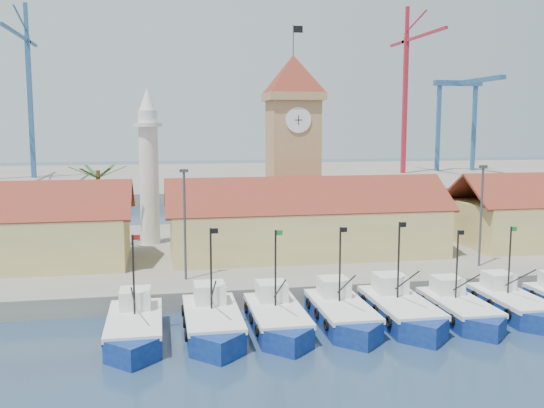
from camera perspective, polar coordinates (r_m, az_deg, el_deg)
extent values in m
plane|color=#1B2E49|center=(41.67, 9.83, -12.35)|extent=(400.00, 400.00, 0.00)
cube|color=gray|center=(63.65, 2.31, -4.57)|extent=(140.00, 32.00, 1.50)
cube|color=gray|center=(147.91, -5.11, 2.43)|extent=(240.00, 80.00, 2.00)
cube|color=navy|center=(41.76, -12.78, -11.66)|extent=(3.46, 7.84, 1.78)
cube|color=navy|center=(38.08, -13.00, -13.59)|extent=(3.46, 3.46, 1.78)
cube|color=silver|center=(41.48, -12.81, -10.50)|extent=(3.53, 8.05, 0.35)
cube|color=silver|center=(43.12, -12.75, -8.70)|extent=(2.08, 2.18, 1.39)
cylinder|color=black|center=(41.20, -12.90, -6.62)|extent=(0.14, 0.14, 5.54)
cube|color=#A5140F|center=(40.64, -12.66, -3.09)|extent=(0.49, 0.02, 0.35)
cube|color=navy|center=(41.96, -5.63, -11.39)|extent=(3.59, 8.12, 1.84)
cube|color=navy|center=(38.16, -5.09, -13.35)|extent=(3.59, 3.59, 1.84)
cube|color=silver|center=(41.67, -5.65, -10.19)|extent=(3.66, 8.34, 0.36)
cube|color=silver|center=(43.37, -5.89, -8.35)|extent=(2.15, 2.25, 1.43)
cylinder|color=black|center=(41.39, -5.76, -6.19)|extent=(0.14, 0.14, 5.74)
cube|color=black|center=(40.86, -5.45, -2.54)|extent=(0.51, 0.02, 0.36)
cube|color=navy|center=(42.57, 0.45, -11.10)|extent=(3.45, 7.80, 1.77)
cube|color=navy|center=(38.97, 1.57, -12.89)|extent=(3.45, 3.45, 1.77)
cube|color=silver|center=(42.30, 0.46, -9.96)|extent=(3.52, 8.02, 0.34)
cube|color=silver|center=(43.91, -0.03, -8.23)|extent=(2.07, 2.17, 1.38)
cylinder|color=black|center=(42.02, 0.33, -6.17)|extent=(0.14, 0.14, 5.51)
cube|color=#197226|center=(41.54, 0.67, -2.73)|extent=(0.49, 0.02, 0.34)
cube|color=navy|center=(43.88, 6.53, -10.57)|extent=(3.46, 7.82, 1.78)
cube|color=navy|center=(40.37, 8.19, -12.24)|extent=(3.46, 3.46, 1.78)
cube|color=silver|center=(43.61, 6.54, -9.46)|extent=(3.53, 8.04, 0.35)
cube|color=silver|center=(45.19, 5.83, -7.80)|extent=(2.07, 2.17, 1.38)
cylinder|color=black|center=(43.35, 6.41, -5.78)|extent=(0.14, 0.14, 5.53)
cube|color=black|center=(42.90, 6.77, -2.42)|extent=(0.49, 0.02, 0.35)
cube|color=navy|center=(45.16, 11.94, -10.14)|extent=(3.59, 8.11, 1.84)
cube|color=navy|center=(41.64, 14.11, -11.74)|extent=(3.58, 3.58, 1.84)
cube|color=silver|center=(44.89, 11.97, -9.01)|extent=(3.66, 8.34, 0.36)
cube|color=silver|center=(46.48, 11.04, -7.37)|extent=(2.15, 2.25, 1.43)
cylinder|color=black|center=(44.63, 11.82, -5.30)|extent=(0.14, 0.14, 5.74)
cube|color=black|center=(44.22, 12.22, -1.91)|extent=(0.51, 0.02, 0.36)
cube|color=navy|center=(46.70, 17.11, -9.78)|extent=(3.25, 7.35, 1.67)
cube|color=navy|center=(43.64, 19.38, -11.10)|extent=(3.25, 3.25, 1.67)
cube|color=silver|center=(46.46, 17.15, -8.79)|extent=(3.31, 7.56, 0.32)
cube|color=silver|center=(47.83, 16.16, -7.36)|extent=(1.95, 2.04, 1.30)
cylinder|color=black|center=(46.21, 17.01, -5.55)|extent=(0.13, 0.13, 5.20)
cube|color=black|center=(45.85, 17.38, -2.58)|extent=(0.46, 0.02, 0.32)
cube|color=navy|center=(49.23, 21.54, -9.07)|extent=(3.27, 7.41, 1.68)
cube|color=navy|center=(46.29, 24.00, -10.26)|extent=(3.27, 3.27, 1.68)
cube|color=silver|center=(49.01, 21.59, -8.13)|extent=(3.34, 7.61, 0.33)
cube|color=silver|center=(50.34, 20.51, -6.78)|extent=(1.96, 2.06, 1.31)
cylinder|color=black|center=(48.77, 21.45, -5.02)|extent=(0.13, 0.13, 5.24)
cube|color=#197226|center=(48.45, 21.82, -2.19)|extent=(0.47, 0.02, 0.33)
cube|color=#D5C675|center=(59.26, 3.19, -2.53)|extent=(26.00, 10.00, 4.50)
cube|color=maroon|center=(56.31, 3.82, 0.80)|extent=(27.04, 5.13, 3.21)
cube|color=maroon|center=(61.13, 2.66, 1.34)|extent=(27.04, 5.13, 3.21)
cube|color=tan|center=(64.39, 1.96, 3.00)|extent=(5.00, 5.00, 15.00)
cube|color=tan|center=(64.25, 1.99, 10.04)|extent=(5.80, 5.80, 0.80)
pyramid|color=maroon|center=(64.39, 2.00, 12.08)|extent=(5.80, 5.80, 4.00)
cylinder|color=white|center=(61.70, 2.50, 7.91)|extent=(2.60, 0.15, 2.60)
cube|color=black|center=(61.63, 2.51, 7.91)|extent=(0.08, 0.02, 1.00)
cube|color=black|center=(61.63, 2.51, 7.91)|extent=(0.80, 0.02, 0.08)
cylinder|color=#3F3F44|center=(64.76, 2.01, 15.17)|extent=(0.10, 0.10, 3.00)
cube|color=black|center=(65.03, 2.47, 16.12)|extent=(1.00, 0.03, 0.70)
cylinder|color=silver|center=(64.92, -11.49, 2.44)|extent=(2.00, 2.00, 14.00)
cylinder|color=silver|center=(64.68, -11.62, 7.30)|extent=(3.00, 3.00, 0.40)
cone|color=silver|center=(64.73, -11.68, 9.60)|extent=(1.80, 1.80, 2.40)
cylinder|color=brown|center=(63.55, -15.95, -0.53)|extent=(0.44, 0.44, 8.00)
cube|color=#25551D|center=(63.03, -14.81, 2.93)|extent=(2.80, 0.35, 1.18)
cube|color=#25551D|center=(64.29, -15.36, 2.99)|extent=(1.71, 2.60, 1.18)
cube|color=#25551D|center=(64.42, -16.60, 2.96)|extent=(1.71, 2.60, 1.18)
cube|color=#25551D|center=(63.30, -17.34, 2.85)|extent=(2.80, 0.35, 1.18)
cube|color=#25551D|center=(62.02, -16.83, 2.78)|extent=(1.71, 2.60, 1.18)
cube|color=#25551D|center=(61.88, -15.54, 2.82)|extent=(1.71, 2.60, 1.18)
cylinder|color=#3F3F44|center=(49.37, -8.20, -1.98)|extent=(0.20, 0.20, 9.00)
cube|color=#3F3F44|center=(48.85, -8.30, 3.12)|extent=(0.70, 0.25, 0.25)
cylinder|color=#3F3F44|center=(56.68, 19.08, -1.09)|extent=(0.20, 0.20, 9.00)
cube|color=#3F3F44|center=(56.22, 19.27, 3.35)|extent=(0.70, 0.25, 0.25)
cube|color=#2D5A8A|center=(147.42, -21.78, 8.42)|extent=(1.00, 1.00, 31.46)
cube|color=#2D5A8A|center=(138.64, -22.92, 14.57)|extent=(0.60, 25.39, 0.60)
cube|color=#2D5A8A|center=(153.39, -21.68, 13.90)|extent=(0.60, 10.00, 0.60)
cube|color=#2D5A8A|center=(149.14, -22.15, 15.82)|extent=(0.80, 0.80, 7.00)
cube|color=#AF1B2F|center=(153.71, 12.39, 9.03)|extent=(1.00, 1.00, 33.07)
cube|color=#AF1B2F|center=(146.52, 14.02, 15.16)|extent=(0.60, 23.16, 0.60)
cube|color=#AF1B2F|center=(159.52, 11.83, 14.58)|extent=(0.60, 10.00, 0.60)
cube|color=#AF1B2F|center=(155.58, 12.61, 16.42)|extent=(0.80, 0.80, 7.00)
cube|color=#2D5A8A|center=(162.91, 15.37, 6.89)|extent=(0.90, 0.90, 22.00)
cube|color=#2D5A8A|center=(167.50, 18.47, 6.78)|extent=(0.90, 0.90, 22.00)
cube|color=#2D5A8A|center=(165.47, 17.10, 10.82)|extent=(13.00, 1.40, 1.40)
cube|color=#2D5A8A|center=(156.67, 18.82, 10.96)|extent=(1.40, 22.00, 1.00)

